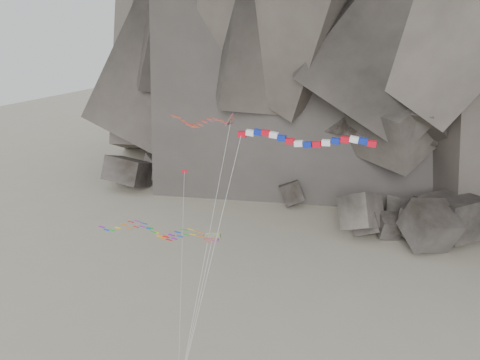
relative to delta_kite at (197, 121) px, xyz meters
The scene contains 6 objects.
ground 23.43m from the delta_kite, 49.97° to the right, with size 260.00×260.00×0.00m, color gray.
boulder_field 35.91m from the delta_kite, 78.72° to the left, with size 78.22×17.09×7.93m.
delta_kite is the anchor object (origin of this frame).
banner_kite 16.11m from the delta_kite, 20.57° to the right, with size 11.93×12.77×21.95m.
parafoil_kite 12.70m from the delta_kite, 94.07° to the right, with size 17.04×9.42×11.77m.
pennant_kite 11.71m from the delta_kite, 66.61° to the right, with size 8.22×12.89×15.89m.
Camera 1 is at (27.50, -40.06, 34.76)m, focal length 40.00 mm.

